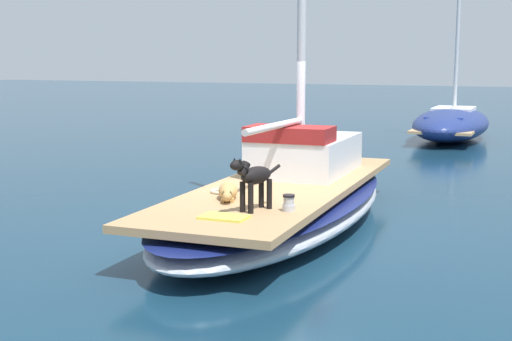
% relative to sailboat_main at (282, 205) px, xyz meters
% --- Properties ---
extents(ground_plane, '(120.00, 120.00, 0.00)m').
position_rel_sailboat_main_xyz_m(ground_plane, '(0.00, 0.00, -0.34)').
color(ground_plane, '#143347').
extents(sailboat_main, '(2.79, 7.33, 0.66)m').
position_rel_sailboat_main_xyz_m(sailboat_main, '(0.00, 0.00, 0.00)').
color(sailboat_main, '#B2B7C1').
rests_on(sailboat_main, ground).
extents(cabin_house, '(1.48, 2.27, 0.84)m').
position_rel_sailboat_main_xyz_m(cabin_house, '(-0.05, 1.12, 0.67)').
color(cabin_house, silver).
rests_on(cabin_house, sailboat_main).
extents(dog_tan, '(0.48, 0.91, 0.22)m').
position_rel_sailboat_main_xyz_m(dog_tan, '(-0.24, -1.39, 0.43)').
color(dog_tan, tan).
rests_on(dog_tan, sailboat_main).
extents(dog_black, '(0.37, 0.92, 0.70)m').
position_rel_sailboat_main_xyz_m(dog_black, '(0.38, -1.95, 0.75)').
color(dog_black, black).
rests_on(dog_black, sailboat_main).
extents(deck_winch, '(0.16, 0.16, 0.21)m').
position_rel_sailboat_main_xyz_m(deck_winch, '(0.79, -1.79, 0.42)').
color(deck_winch, '#B7B7BC').
rests_on(deck_winch, sailboat_main).
extents(coiled_rope, '(0.32, 0.32, 0.04)m').
position_rel_sailboat_main_xyz_m(coiled_rope, '(-0.52, -1.01, 0.35)').
color(coiled_rope, beige).
rests_on(coiled_rope, sailboat_main).
extents(deck_towel, '(0.57, 0.37, 0.03)m').
position_rel_sailboat_main_xyz_m(deck_towel, '(0.22, -2.48, 0.34)').
color(deck_towel, '#D8D14C').
rests_on(deck_towel, sailboat_main).
extents(moored_boat_far_astern, '(2.28, 5.83, 6.75)m').
position_rel_sailboat_main_xyz_m(moored_boat_far_astern, '(0.63, 13.09, 0.21)').
color(moored_boat_far_astern, navy).
rests_on(moored_boat_far_astern, ground).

